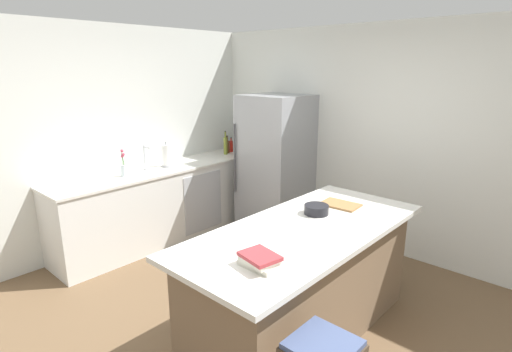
% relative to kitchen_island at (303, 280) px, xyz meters
% --- Properties ---
extents(ground_plane, '(7.20, 7.20, 0.00)m').
position_rel_kitchen_island_xyz_m(ground_plane, '(-0.33, -0.29, -0.47)').
color(ground_plane, brown).
extents(wall_rear, '(6.00, 0.10, 2.60)m').
position_rel_kitchen_island_xyz_m(wall_rear, '(-0.33, 1.96, 0.83)').
color(wall_rear, silver).
rests_on(wall_rear, ground_plane).
extents(wall_left, '(0.10, 6.00, 2.60)m').
position_rel_kitchen_island_xyz_m(wall_left, '(-2.78, -0.29, 0.83)').
color(wall_left, silver).
rests_on(wall_left, ground_plane).
extents(counter_run_left, '(0.64, 2.86, 0.92)m').
position_rel_kitchen_island_xyz_m(counter_run_left, '(-2.42, 0.40, -0.01)').
color(counter_run_left, silver).
rests_on(counter_run_left, ground_plane).
extents(kitchen_island, '(0.98, 2.21, 0.92)m').
position_rel_kitchen_island_xyz_m(kitchen_island, '(0.00, 0.00, 0.00)').
color(kitchen_island, '#7A6047').
rests_on(kitchen_island, ground_plane).
extents(refrigerator, '(0.79, 0.78, 1.79)m').
position_rel_kitchen_island_xyz_m(refrigerator, '(-1.57, 1.54, 0.43)').
color(refrigerator, '#93969B').
rests_on(refrigerator, ground_plane).
extents(sink_faucet, '(0.15, 0.05, 0.30)m').
position_rel_kitchen_island_xyz_m(sink_faucet, '(-2.47, 0.18, 0.61)').
color(sink_faucet, silver).
rests_on(sink_faucet, counter_run_left).
extents(flower_vase, '(0.07, 0.07, 0.31)m').
position_rel_kitchen_island_xyz_m(flower_vase, '(-2.40, -0.15, 0.55)').
color(flower_vase, silver).
rests_on(flower_vase, counter_run_left).
extents(paper_towel_roll, '(0.14, 0.14, 0.31)m').
position_rel_kitchen_island_xyz_m(paper_towel_roll, '(-2.42, 0.45, 0.59)').
color(paper_towel_roll, gray).
rests_on(paper_towel_roll, counter_run_left).
extents(wine_bottle, '(0.06, 0.06, 0.37)m').
position_rel_kitchen_island_xyz_m(wine_bottle, '(-2.46, 1.70, 0.60)').
color(wine_bottle, '#19381E').
rests_on(wine_bottle, counter_run_left).
extents(hot_sauce_bottle, '(0.05, 0.05, 0.21)m').
position_rel_kitchen_island_xyz_m(hot_sauce_bottle, '(-2.47, 1.61, 0.54)').
color(hot_sauce_bottle, red).
rests_on(hot_sauce_bottle, counter_run_left).
extents(syrup_bottle, '(0.07, 0.07, 0.25)m').
position_rel_kitchen_island_xyz_m(syrup_bottle, '(-2.46, 1.51, 0.55)').
color(syrup_bottle, '#5B3319').
rests_on(syrup_bottle, counter_run_left).
extents(olive_oil_bottle, '(0.05, 0.05, 0.33)m').
position_rel_kitchen_island_xyz_m(olive_oil_bottle, '(-2.40, 1.43, 0.59)').
color(olive_oil_bottle, olive).
rests_on(olive_oil_bottle, counter_run_left).
extents(cookbook_stack, '(0.27, 0.23, 0.08)m').
position_rel_kitchen_island_xyz_m(cookbook_stack, '(0.16, -0.70, 0.50)').
color(cookbook_stack, silver).
rests_on(cookbook_stack, kitchen_island).
extents(mixing_bowl, '(0.21, 0.21, 0.08)m').
position_rel_kitchen_island_xyz_m(mixing_bowl, '(-0.11, 0.31, 0.50)').
color(mixing_bowl, black).
rests_on(mixing_bowl, kitchen_island).
extents(cutting_board, '(0.35, 0.25, 0.02)m').
position_rel_kitchen_island_xyz_m(cutting_board, '(-0.07, 0.63, 0.47)').
color(cutting_board, '#9E7042').
rests_on(cutting_board, kitchen_island).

